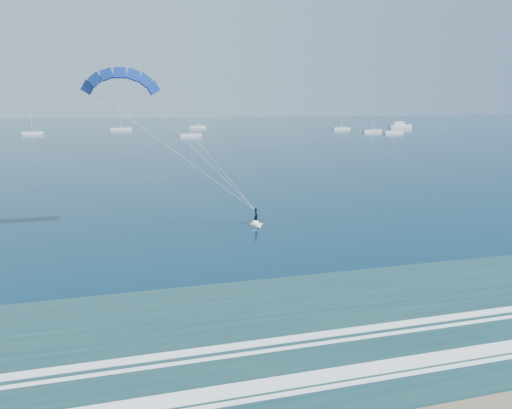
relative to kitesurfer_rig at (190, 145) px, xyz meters
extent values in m
cube|color=#1E423F|center=(3.50, -26.11, -9.43)|extent=(600.00, 22.00, 0.03)
cube|color=white|center=(3.50, -28.61, -9.41)|extent=(600.00, 1.10, 0.07)
cube|color=white|center=(3.50, -24.61, -9.41)|extent=(600.00, 0.70, 0.07)
cube|color=yellow|center=(7.45, 1.35, -9.40)|extent=(1.51, 0.49, 0.09)
imported|color=black|center=(7.45, 1.35, -8.43)|extent=(0.47, 0.70, 1.86)
cone|color=white|center=(7.30, 0.05, -9.36)|extent=(1.31, 1.74, 1.10)
cube|color=silver|center=(139.10, 183.49, -8.47)|extent=(13.21, 3.52, 1.94)
cube|color=silver|center=(138.10, 183.49, -6.62)|extent=(6.17, 2.82, 1.76)
cylinder|color=silver|center=(138.10, 183.49, -4.74)|extent=(0.16, 0.16, 2.00)
cube|color=silver|center=(-50.28, 177.09, -8.84)|extent=(8.14, 2.40, 1.20)
cylinder|color=silver|center=(-50.28, 177.09, -3.21)|extent=(0.18, 0.18, 10.06)
cylinder|color=silver|center=(-49.08, 177.09, -7.44)|extent=(2.60, 0.12, 0.12)
cube|color=silver|center=(-12.78, 202.42, -8.84)|extent=(10.35, 2.40, 1.20)
cylinder|color=silver|center=(-12.78, 202.42, -1.98)|extent=(0.18, 0.18, 12.52)
cylinder|color=silver|center=(-11.58, 202.42, -7.44)|extent=(2.60, 0.12, 0.12)
cube|color=silver|center=(16.75, 145.78, -8.84)|extent=(8.64, 2.40, 1.20)
cylinder|color=silver|center=(16.75, 145.78, -2.84)|extent=(0.18, 0.18, 10.80)
cylinder|color=silver|center=(17.95, 145.78, -7.44)|extent=(2.60, 0.12, 0.12)
cube|color=silver|center=(28.75, 214.76, -8.84)|extent=(8.89, 2.40, 1.20)
cylinder|color=silver|center=(28.75, 214.76, -2.81)|extent=(0.18, 0.18, 10.87)
cylinder|color=silver|center=(29.95, 214.76, -7.44)|extent=(2.60, 0.12, 0.12)
cube|color=silver|center=(100.06, 176.83, -8.84)|extent=(9.34, 2.40, 1.20)
cylinder|color=silver|center=(100.06, 176.83, -2.51)|extent=(0.18, 0.18, 11.47)
cylinder|color=silver|center=(101.26, 176.83, -7.44)|extent=(2.60, 0.12, 0.12)
cube|color=silver|center=(105.03, 152.88, -8.84)|extent=(9.17, 2.40, 1.20)
cylinder|color=silver|center=(105.03, 152.88, -2.66)|extent=(0.18, 0.18, 11.17)
cylinder|color=silver|center=(106.23, 152.88, -7.44)|extent=(2.60, 0.12, 0.12)
cube|color=silver|center=(109.84, 142.01, -8.84)|extent=(8.98, 2.40, 1.20)
cylinder|color=silver|center=(109.84, 142.01, -3.40)|extent=(0.18, 0.18, 9.68)
cylinder|color=silver|center=(111.04, 142.01, -7.44)|extent=(2.60, 0.12, 0.12)
camera|label=1|loc=(-5.46, -47.88, 4.23)|focal=32.00mm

